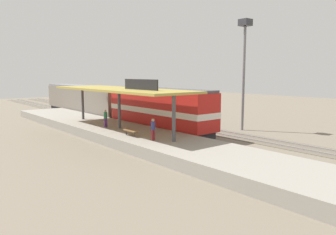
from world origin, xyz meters
name	(u,v)px	position (x,y,z in m)	size (l,w,h in m)	color
ground_plane	(172,130)	(2.00, 0.00, 0.00)	(120.00, 120.00, 0.00)	#706656
track_near	(158,132)	(0.00, 0.00, 0.03)	(3.20, 110.00, 0.16)	#5F5649
track_far	(190,127)	(4.60, 0.00, 0.03)	(3.20, 110.00, 0.16)	#5F5649
platform	(120,133)	(-4.60, 0.00, 0.45)	(6.00, 44.00, 0.90)	gray
station_canopy	(119,90)	(-4.60, -0.09, 4.53)	(5.20, 18.00, 4.70)	#47474C
platform_bench	(130,131)	(-6.00, -4.06, 1.34)	(0.44, 1.70, 0.50)	#333338
locomotive	(159,109)	(0.00, -0.19, 2.41)	(2.93, 14.43, 4.44)	#28282D
passenger_carriage_single	(83,100)	(0.00, 17.81, 2.31)	(2.90, 20.00, 4.24)	#28282D
freight_car	(143,104)	(4.60, 9.22, 1.97)	(2.80, 12.00, 3.54)	#28282D
light_mast	(244,51)	(7.80, -4.90, 8.40)	(1.10, 1.10, 11.70)	slate
person_waiting	(106,117)	(-5.34, 1.37, 1.85)	(0.34, 0.34, 1.71)	#663375
person_walking	(153,128)	(-5.58, -6.66, 1.85)	(0.34, 0.34, 1.71)	maroon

